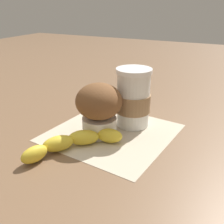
{
  "coord_description": "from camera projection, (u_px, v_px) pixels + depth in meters",
  "views": [
    {
      "loc": [
        0.49,
        0.24,
        0.29
      ],
      "look_at": [
        0.0,
        0.0,
        0.05
      ],
      "focal_mm": 42.0,
      "sensor_mm": 36.0,
      "label": 1
    }
  ],
  "objects": [
    {
      "name": "ground_plane",
      "position": [
        112.0,
        133.0,
        0.61
      ],
      "size": [
        3.0,
        3.0,
        0.0
      ],
      "primitive_type": "plane",
      "color": "brown"
    },
    {
      "name": "wooden_stirrer",
      "position": [
        118.0,
        100.0,
        0.8
      ],
      "size": [
        0.11,
        0.01,
        0.0
      ],
      "primitive_type": "cube",
      "rotation": [
        0.0,
        0.0,
        6.26
      ],
      "color": "#9E7547",
      "rests_on": "ground_plane"
    },
    {
      "name": "coffee_cup",
      "position": [
        133.0,
        99.0,
        0.62
      ],
      "size": [
        0.08,
        0.08,
        0.14
      ],
      "color": "white",
      "rests_on": "paper_napkin"
    },
    {
      "name": "paper_napkin",
      "position": [
        112.0,
        132.0,
        0.61
      ],
      "size": [
        0.29,
        0.29,
        0.0
      ],
      "primitive_type": "cube",
      "rotation": [
        0.0,
        0.0,
        -0.12
      ],
      "color": "beige",
      "rests_on": "ground_plane"
    },
    {
      "name": "muffin",
      "position": [
        99.0,
        107.0,
        0.58
      ],
      "size": [
        0.1,
        0.1,
        0.12
      ],
      "color": "white",
      "rests_on": "paper_napkin"
    },
    {
      "name": "banana",
      "position": [
        73.0,
        142.0,
        0.54
      ],
      "size": [
        0.18,
        0.14,
        0.03
      ],
      "color": "yellow",
      "rests_on": "paper_napkin"
    }
  ]
}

